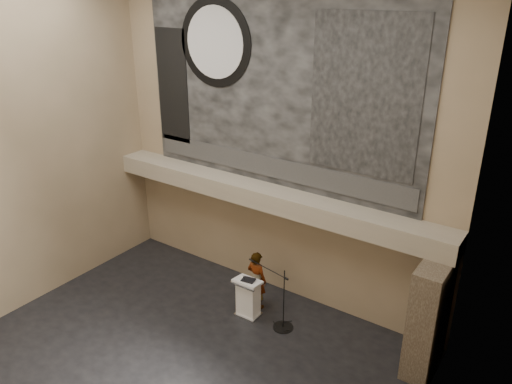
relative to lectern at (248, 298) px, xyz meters
The scene contains 19 objects.
floor 2.49m from the lectern, 97.16° to the right, with size 10.00×10.00×0.00m, color black.
wall_back 4.04m from the lectern, 100.77° to the left, with size 10.00×0.02×8.50m, color #826F52.
wall_left 6.90m from the lectern, 155.57° to the right, with size 0.02×8.00×8.50m, color #826F52.
wall_right 6.44m from the lectern, 27.15° to the right, with size 0.02×8.00×8.50m, color #826F52.
soffit 2.69m from the lectern, 104.26° to the left, with size 10.00×0.80×0.50m, color gray.
sprinkler_left 3.07m from the lectern, 149.05° to the left, with size 0.04×0.04×0.06m, color #B2893D.
sprinkler_right 2.89m from the lectern, 35.54° to the left, with size 0.04×0.04×0.06m, color #B2893D.
banner 5.39m from the lectern, 100.98° to the left, with size 8.00×0.05×5.00m, color black.
banner_text_strip 3.46m from the lectern, 101.26° to the left, with size 7.76×0.02×0.55m, color #2E2E2E.
banner_clock_rim 6.67m from the lectern, 144.12° to the left, with size 2.30×2.30×0.02m, color black.
banner_clock_face 6.67m from the lectern, 144.48° to the left, with size 1.84×1.84×0.02m, color silver.
banner_building_print 5.85m from the lectern, 35.95° to the left, with size 2.60×0.02×3.60m, color black.
banner_brick_print 6.29m from the lectern, 157.67° to the left, with size 1.10×0.02×3.20m, color black.
stone_pier 4.48m from the lectern, ahead, with size 0.60×1.40×2.70m, color #403427.
lectern is the anchor object (origin of this frame).
binder 0.57m from the lectern, 46.41° to the right, with size 0.33×0.27×0.04m, color black.
papers 0.57m from the lectern, 154.74° to the right, with size 0.23×0.31×0.01m, color white.
speaker_person 0.57m from the lectern, 98.27° to the left, with size 0.60×0.40×1.65m, color white.
mic_stand 1.03m from the lectern, ahead, with size 1.47×0.52×1.69m.
Camera 1 is at (6.70, -6.42, 8.10)m, focal length 35.00 mm.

